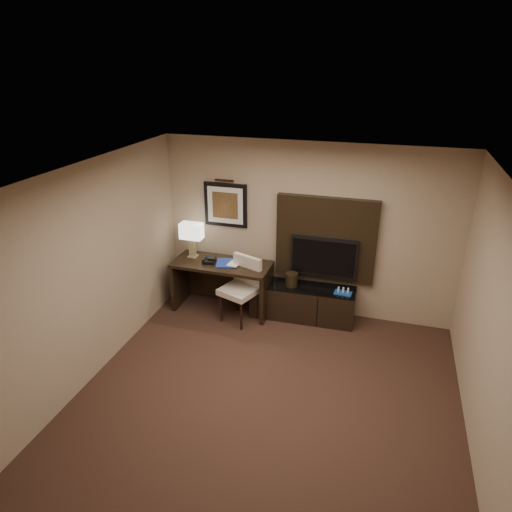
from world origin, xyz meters
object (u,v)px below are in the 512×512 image
at_px(tv, 324,257).
at_px(table_lamp, 192,241).
at_px(desk_phone, 209,260).
at_px(minibar_tray, 343,291).
at_px(desk_chair, 239,290).
at_px(ice_bucket, 292,279).
at_px(credenza, 302,302).
at_px(desk, 222,286).

bearing_deg(tv, table_lamp, -175.89).
height_order(desk_phone, minibar_tray, desk_phone).
bearing_deg(desk_chair, ice_bucket, 43.56).
height_order(credenza, ice_bucket, ice_bucket).
xyz_separation_m(credenza, tv, (0.27, 0.14, 0.74)).
relative_size(credenza, minibar_tray, 6.30).
bearing_deg(desk, desk_chair, -33.23).
xyz_separation_m(tv, minibar_tray, (0.35, -0.19, -0.42)).
xyz_separation_m(desk, table_lamp, (-0.53, 0.09, 0.68)).
xyz_separation_m(desk, ice_bucket, (1.11, 0.08, 0.24)).
distance_m(tv, minibar_tray, 0.58).
bearing_deg(minibar_tray, desk_chair, -169.26).
xyz_separation_m(desk, desk_chair, (0.36, -0.25, 0.11)).
bearing_deg(ice_bucket, minibar_tray, -2.23).
height_order(credenza, desk_chair, desk_chair).
bearing_deg(tv, desk_phone, -170.63).
bearing_deg(minibar_tray, credenza, 174.97).
height_order(desk_chair, ice_bucket, desk_chair).
height_order(credenza, desk_phone, desk_phone).
bearing_deg(credenza, ice_bucket, -174.23).
xyz_separation_m(credenza, ice_bucket, (-0.18, -0.02, 0.38)).
bearing_deg(desk_chair, tv, 42.36).
distance_m(desk_chair, table_lamp, 1.11).
bearing_deg(desk_phone, tv, 1.49).
relative_size(desk, credenza, 0.96).
height_order(table_lamp, desk_phone, table_lamp).
relative_size(desk_chair, desk_phone, 5.53).
bearing_deg(ice_bucket, table_lamp, 179.51).
distance_m(tv, desk_phone, 1.77).
height_order(tv, desk_phone, tv).
xyz_separation_m(credenza, desk_chair, (-0.92, -0.35, 0.25)).
xyz_separation_m(tv, desk_phone, (-1.74, -0.29, -0.15)).
distance_m(desk_chair, ice_bucket, 0.82).
bearing_deg(desk, credenza, 5.34).
height_order(tv, minibar_tray, tv).
bearing_deg(ice_bucket, credenza, 7.33).
xyz_separation_m(table_lamp, desk_phone, (0.34, -0.14, -0.22)).
xyz_separation_m(desk_chair, minibar_tray, (1.54, 0.29, 0.07)).
distance_m(desk, desk_phone, 0.50).
xyz_separation_m(tv, table_lamp, (-2.08, -0.15, 0.07)).
xyz_separation_m(desk, tv, (1.55, 0.24, 0.61)).
xyz_separation_m(desk_chair, ice_bucket, (0.74, 0.32, 0.13)).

